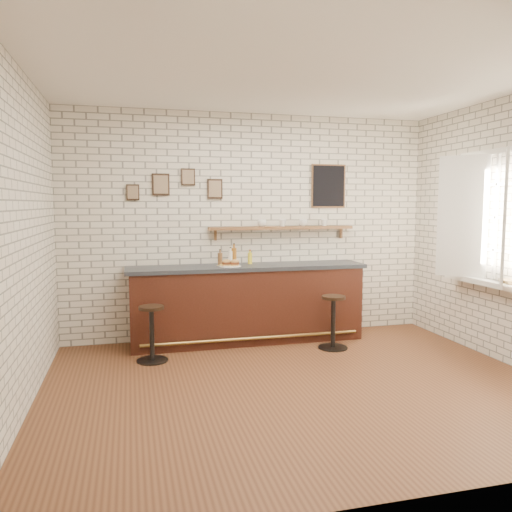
% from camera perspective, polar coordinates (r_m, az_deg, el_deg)
% --- Properties ---
extents(ground, '(5.00, 5.00, 0.00)m').
position_cam_1_polar(ground, '(5.16, 4.94, -14.50)').
color(ground, brown).
rests_on(ground, ground).
extents(bar_counter, '(3.10, 0.65, 1.01)m').
position_cam_1_polar(bar_counter, '(6.56, -0.98, -5.42)').
color(bar_counter, '#3D1910').
rests_on(bar_counter, ground).
extents(sandwich_plate, '(0.28, 0.28, 0.01)m').
position_cam_1_polar(sandwich_plate, '(6.36, -2.99, -1.15)').
color(sandwich_plate, white).
rests_on(sandwich_plate, bar_counter).
extents(ciabatta_sandwich, '(0.23, 0.16, 0.07)m').
position_cam_1_polar(ciabatta_sandwich, '(6.35, -2.91, -0.76)').
color(ciabatta_sandwich, tan).
rests_on(ciabatta_sandwich, sandwich_plate).
extents(potato_chips, '(0.26, 0.18, 0.00)m').
position_cam_1_polar(potato_chips, '(6.35, -3.11, -1.08)').
color(potato_chips, '#E6BF51').
rests_on(potato_chips, sandwich_plate).
extents(bitters_bottle_brown, '(0.06, 0.06, 0.20)m').
position_cam_1_polar(bitters_bottle_brown, '(6.53, -4.12, -0.28)').
color(bitters_bottle_brown, brown).
rests_on(bitters_bottle_brown, bar_counter).
extents(bitters_bottle_white, '(0.06, 0.06, 0.23)m').
position_cam_1_polar(bitters_bottle_white, '(6.56, -2.92, -0.16)').
color(bitters_bottle_white, white).
rests_on(bitters_bottle_white, bar_counter).
extents(bitters_bottle_amber, '(0.07, 0.07, 0.28)m').
position_cam_1_polar(bitters_bottle_amber, '(6.56, -2.53, 0.03)').
color(bitters_bottle_amber, '#945718').
rests_on(bitters_bottle_amber, bar_counter).
extents(condiment_bottle_yellow, '(0.06, 0.06, 0.19)m').
position_cam_1_polar(condiment_bottle_yellow, '(6.62, -0.69, -0.22)').
color(condiment_bottle_yellow, yellow).
rests_on(condiment_bottle_yellow, bar_counter).
extents(bar_stool_left, '(0.36, 0.36, 0.65)m').
position_cam_1_polar(bar_stool_left, '(5.89, -11.82, -8.47)').
color(bar_stool_left, black).
rests_on(bar_stool_left, ground).
extents(bar_stool_right, '(0.39, 0.39, 0.67)m').
position_cam_1_polar(bar_stool_right, '(6.35, 8.81, -7.27)').
color(bar_stool_right, black).
rests_on(bar_stool_right, ground).
extents(wall_shelf, '(2.00, 0.18, 0.18)m').
position_cam_1_polar(wall_shelf, '(6.78, 2.96, 3.22)').
color(wall_shelf, brown).
rests_on(wall_shelf, ground).
extents(shelf_cup_a, '(0.13, 0.13, 0.09)m').
position_cam_1_polar(shelf_cup_a, '(6.70, 0.71, 3.78)').
color(shelf_cup_a, white).
rests_on(shelf_cup_a, wall_shelf).
extents(shelf_cup_b, '(0.14, 0.14, 0.09)m').
position_cam_1_polar(shelf_cup_b, '(6.77, 3.06, 3.79)').
color(shelf_cup_b, white).
rests_on(shelf_cup_b, wall_shelf).
extents(shelf_cup_c, '(0.13, 0.13, 0.09)m').
position_cam_1_polar(shelf_cup_c, '(6.87, 5.43, 3.80)').
color(shelf_cup_c, white).
rests_on(shelf_cup_c, wall_shelf).
extents(shelf_cup_d, '(0.11, 0.11, 0.09)m').
position_cam_1_polar(shelf_cup_d, '(6.98, 7.81, 3.81)').
color(shelf_cup_d, white).
rests_on(shelf_cup_d, wall_shelf).
extents(back_wall_decor, '(2.96, 0.02, 0.56)m').
position_cam_1_polar(back_wall_decor, '(6.80, 1.38, 8.02)').
color(back_wall_decor, black).
rests_on(back_wall_decor, ground).
extents(window_sill, '(0.20, 1.35, 0.06)m').
position_cam_1_polar(window_sill, '(6.36, 24.96, -2.75)').
color(window_sill, white).
rests_on(window_sill, ground).
extents(casement_window, '(0.40, 1.30, 1.56)m').
position_cam_1_polar(casement_window, '(6.27, 24.96, 4.02)').
color(casement_window, white).
rests_on(casement_window, ground).
extents(book_lower, '(0.24, 0.29, 0.02)m').
position_cam_1_polar(book_lower, '(6.14, 26.43, -2.72)').
color(book_lower, tan).
rests_on(book_lower, window_sill).
extents(book_upper, '(0.21, 0.25, 0.02)m').
position_cam_1_polar(book_upper, '(6.14, 26.38, -2.53)').
color(book_upper, tan).
rests_on(book_upper, book_lower).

